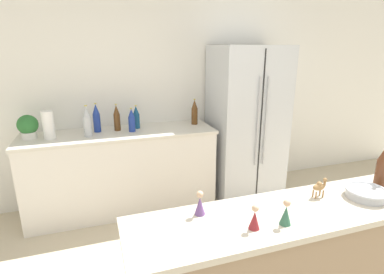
% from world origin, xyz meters
% --- Properties ---
extents(wall_back, '(8.00, 0.06, 2.55)m').
position_xyz_m(wall_back, '(0.00, 2.73, 1.27)').
color(wall_back, white).
rests_on(wall_back, ground_plane).
extents(back_counter, '(2.06, 0.63, 0.92)m').
position_xyz_m(back_counter, '(-0.55, 2.40, 0.46)').
color(back_counter, silver).
rests_on(back_counter, ground_plane).
extents(refrigerator, '(0.83, 0.69, 1.83)m').
position_xyz_m(refrigerator, '(0.96, 2.35, 0.91)').
color(refrigerator, silver).
rests_on(refrigerator, ground_plane).
extents(potted_plant, '(0.20, 0.20, 0.24)m').
position_xyz_m(potted_plant, '(-1.43, 2.42, 1.05)').
color(potted_plant, silver).
rests_on(potted_plant, back_counter).
extents(paper_towel_roll, '(0.11, 0.11, 0.28)m').
position_xyz_m(paper_towel_roll, '(-1.24, 2.36, 1.06)').
color(paper_towel_roll, white).
rests_on(paper_towel_roll, back_counter).
extents(back_bottle_0, '(0.07, 0.07, 0.26)m').
position_xyz_m(back_bottle_0, '(-0.42, 2.37, 1.04)').
color(back_bottle_0, navy).
rests_on(back_bottle_0, back_counter).
extents(back_bottle_1, '(0.08, 0.08, 0.31)m').
position_xyz_m(back_bottle_1, '(-0.78, 2.48, 1.07)').
color(back_bottle_1, navy).
rests_on(back_bottle_1, back_counter).
extents(back_bottle_2, '(0.07, 0.07, 0.30)m').
position_xyz_m(back_bottle_2, '(0.33, 2.47, 1.06)').
color(back_bottle_2, brown).
rests_on(back_bottle_2, back_counter).
extents(back_bottle_3, '(0.07, 0.07, 0.29)m').
position_xyz_m(back_bottle_3, '(-0.57, 2.47, 1.06)').
color(back_bottle_3, brown).
rests_on(back_bottle_3, back_counter).
extents(back_bottle_4, '(0.08, 0.08, 0.32)m').
position_xyz_m(back_bottle_4, '(-0.87, 2.32, 1.08)').
color(back_bottle_4, '#B2B7BC').
rests_on(back_bottle_4, back_counter).
extents(back_bottle_5, '(0.07, 0.07, 0.26)m').
position_xyz_m(back_bottle_5, '(-0.35, 2.50, 1.05)').
color(back_bottle_5, navy).
rests_on(back_bottle_5, back_counter).
extents(wine_bottle, '(0.08, 0.08, 0.29)m').
position_xyz_m(wine_bottle, '(0.86, 0.43, 1.09)').
color(wine_bottle, '#562D19').
rests_on(wine_bottle, bar_counter).
extents(fruit_bowl, '(0.24, 0.24, 0.06)m').
position_xyz_m(fruit_bowl, '(0.66, 0.35, 0.98)').
color(fruit_bowl, '#B7BABF').
rests_on(fruit_bowl, bar_counter).
extents(camel_figurine, '(0.09, 0.04, 0.12)m').
position_xyz_m(camel_figurine, '(0.41, 0.45, 1.02)').
color(camel_figurine, olive).
rests_on(camel_figurine, bar_counter).
extents(wise_man_figurine_blue, '(0.06, 0.06, 0.14)m').
position_xyz_m(wise_man_figurine_blue, '(0.05, 0.27, 1.01)').
color(wise_man_figurine_blue, '#33664C').
rests_on(wise_man_figurine_blue, bar_counter).
extents(wise_man_figurine_crimson, '(0.05, 0.05, 0.13)m').
position_xyz_m(wise_man_figurine_crimson, '(-0.11, 0.28, 1.01)').
color(wise_man_figurine_crimson, maroon).
rests_on(wise_man_figurine_crimson, bar_counter).
extents(wise_man_figurine_purple, '(0.06, 0.06, 0.13)m').
position_xyz_m(wise_man_figurine_purple, '(-0.32, 0.49, 1.01)').
color(wise_man_figurine_purple, '#6B4784').
rests_on(wise_man_figurine_purple, bar_counter).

